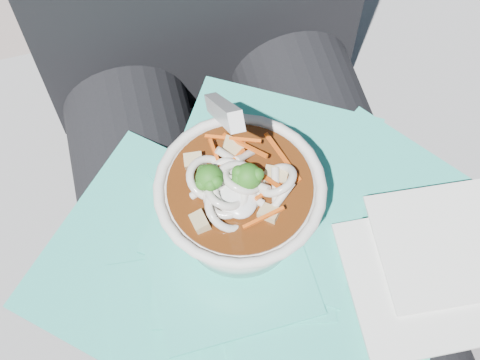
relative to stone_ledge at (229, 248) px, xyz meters
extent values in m
cube|color=slate|center=(0.00, 0.00, 0.00)|extent=(1.02, 0.54, 0.43)
cylinder|color=black|center=(-0.10, -0.15, 0.29)|extent=(0.14, 0.48, 0.14)
cylinder|color=black|center=(0.10, -0.15, 0.29)|extent=(0.14, 0.48, 0.14)
cube|color=#2BB6A2|center=(-0.10, -0.13, 0.36)|extent=(0.25, 0.26, 0.00)
cube|color=#2BB6A2|center=(-0.05, -0.22, 0.36)|extent=(0.19, 0.17, 0.00)
cube|color=#2BB6A2|center=(0.01, -0.18, 0.36)|extent=(0.17, 0.17, 0.00)
cube|color=#2BB6A2|center=(0.01, -0.20, 0.36)|extent=(0.13, 0.12, 0.00)
cube|color=#2BB6A2|center=(0.11, -0.15, 0.36)|extent=(0.24, 0.24, 0.00)
cube|color=#2BB6A2|center=(0.02, -0.17, 0.36)|extent=(0.22, 0.24, 0.00)
cube|color=#2BB6A2|center=(0.01, -0.09, 0.37)|extent=(0.19, 0.19, 0.00)
cube|color=#2BB6A2|center=(0.04, -0.23, 0.37)|extent=(0.19, 0.18, 0.00)
cube|color=#2BB6A2|center=(-0.02, -0.15, 0.37)|extent=(0.18, 0.16, 0.00)
cube|color=#2BB6A2|center=(0.02, -0.10, 0.37)|extent=(0.25, 0.26, 0.00)
cube|color=#2BB6A2|center=(-0.04, -0.17, 0.37)|extent=(0.14, 0.12, 0.00)
cube|color=white|center=(0.12, -0.22, 0.38)|extent=(0.13, 0.13, 0.00)
cube|color=white|center=(0.14, -0.19, 0.38)|extent=(0.12, 0.12, 0.00)
torus|color=white|center=(-0.02, -0.13, 0.45)|extent=(0.14, 0.14, 0.01)
cylinder|color=#421D09|center=(-0.02, -0.13, 0.44)|extent=(0.11, 0.11, 0.01)
torus|color=silver|center=(0.01, -0.14, 0.46)|extent=(0.04, 0.03, 0.03)
torus|color=silver|center=(-0.03, -0.14, 0.46)|extent=(0.04, 0.04, 0.02)
torus|color=silver|center=(-0.03, -0.15, 0.45)|extent=(0.04, 0.04, 0.03)
torus|color=silver|center=(-0.02, -0.13, 0.45)|extent=(0.03, 0.03, 0.02)
torus|color=silver|center=(-0.03, -0.14, 0.46)|extent=(0.04, 0.04, 0.02)
torus|color=silver|center=(-0.03, -0.13, 0.45)|extent=(0.04, 0.04, 0.02)
torus|color=silver|center=(-0.02, -0.13, 0.46)|extent=(0.04, 0.04, 0.03)
torus|color=silver|center=(-0.02, -0.14, 0.45)|extent=(0.05, 0.05, 0.03)
torus|color=silver|center=(-0.04, -0.12, 0.45)|extent=(0.05, 0.05, 0.02)
torus|color=silver|center=(-0.03, -0.11, 0.45)|extent=(0.04, 0.04, 0.03)
torus|color=silver|center=(-0.03, -0.13, 0.45)|extent=(0.05, 0.05, 0.02)
cylinder|color=silver|center=(-0.05, -0.13, 0.45)|extent=(0.02, 0.01, 0.02)
cylinder|color=silver|center=(-0.01, -0.14, 0.45)|extent=(0.02, 0.02, 0.01)
cylinder|color=silver|center=(-0.02, -0.11, 0.45)|extent=(0.03, 0.02, 0.02)
cylinder|color=silver|center=(0.01, -0.14, 0.45)|extent=(0.01, 0.03, 0.01)
cylinder|color=silver|center=(-0.01, -0.11, 0.45)|extent=(0.02, 0.02, 0.02)
cylinder|color=silver|center=(-0.01, -0.14, 0.45)|extent=(0.02, 0.03, 0.02)
cylinder|color=silver|center=(0.01, -0.15, 0.45)|extent=(0.03, 0.02, 0.02)
cylinder|color=olive|center=(-0.01, -0.13, 0.45)|extent=(0.01, 0.01, 0.01)
sphere|color=#175513|center=(-0.01, -0.13, 0.46)|extent=(0.02, 0.02, 0.02)
sphere|color=#175513|center=(-0.01, -0.14, 0.47)|extent=(0.01, 0.01, 0.01)
sphere|color=#175513|center=(-0.02, -0.13, 0.46)|extent=(0.01, 0.01, 0.01)
sphere|color=#175513|center=(-0.02, -0.13, 0.47)|extent=(0.01, 0.01, 0.01)
sphere|color=#175513|center=(-0.02, -0.13, 0.46)|extent=(0.01, 0.01, 0.01)
cylinder|color=olive|center=(-0.04, -0.13, 0.45)|extent=(0.01, 0.01, 0.01)
sphere|color=#175513|center=(-0.04, -0.13, 0.46)|extent=(0.02, 0.02, 0.02)
sphere|color=#175513|center=(-0.04, -0.12, 0.46)|extent=(0.01, 0.01, 0.01)
sphere|color=#175513|center=(-0.05, -0.13, 0.46)|extent=(0.01, 0.01, 0.01)
sphere|color=#175513|center=(-0.04, -0.13, 0.47)|extent=(0.01, 0.01, 0.01)
sphere|color=#175513|center=(-0.04, -0.14, 0.47)|extent=(0.01, 0.01, 0.01)
cube|color=#E15412|center=(-0.03, -0.11, 0.46)|extent=(0.01, 0.03, 0.00)
cube|color=#E15412|center=(0.01, -0.14, 0.45)|extent=(0.03, 0.02, 0.01)
cube|color=#E15412|center=(0.02, -0.12, 0.45)|extent=(0.02, 0.04, 0.01)
cube|color=#E15412|center=(-0.01, -0.17, 0.45)|extent=(0.03, 0.01, 0.01)
cube|color=#E15412|center=(0.00, -0.14, 0.46)|extent=(0.02, 0.03, 0.01)
cube|color=#E15412|center=(-0.02, -0.12, 0.46)|extent=(0.03, 0.03, 0.01)
cube|color=#E15412|center=(-0.01, -0.10, 0.46)|extent=(0.03, 0.03, 0.01)
cube|color=#E15412|center=(-0.01, -0.09, 0.46)|extent=(0.04, 0.02, 0.01)
cube|color=tan|center=(0.01, -0.13, 0.45)|extent=(0.02, 0.02, 0.01)
cube|color=tan|center=(-0.01, -0.10, 0.45)|extent=(0.02, 0.02, 0.02)
cube|color=tan|center=(-0.05, -0.10, 0.45)|extent=(0.02, 0.01, 0.01)
cube|color=tan|center=(-0.05, -0.16, 0.45)|extent=(0.02, 0.02, 0.01)
cube|color=tan|center=(0.00, -0.16, 0.45)|extent=(0.02, 0.02, 0.01)
ellipsoid|color=white|center=(-0.02, -0.14, 0.45)|extent=(0.03, 0.04, 0.01)
cube|color=white|center=(-0.02, -0.10, 0.50)|extent=(0.01, 0.10, 0.11)
camera|label=1|loc=(-0.08, -0.37, 0.90)|focal=50.00mm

